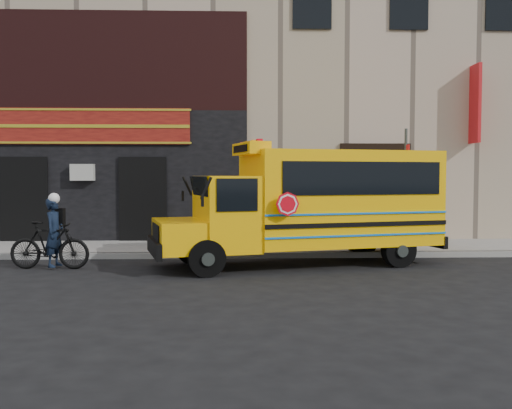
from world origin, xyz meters
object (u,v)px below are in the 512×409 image
at_px(bicycle, 50,245).
at_px(cyclist, 55,234).
at_px(school_bus, 314,202).
at_px(sign_pole, 406,187).

xyz_separation_m(bicycle, cyclist, (0.10, 0.06, 0.24)).
relative_size(bicycle, cyclist, 1.16).
bearing_deg(school_bus, cyclist, -176.08).
bearing_deg(cyclist, school_bus, -74.87).
xyz_separation_m(school_bus, sign_pole, (2.58, 1.14, 0.35)).
bearing_deg(sign_pole, cyclist, -169.78).
height_order(school_bus, cyclist, school_bus).
height_order(bicycle, cyclist, cyclist).
distance_m(sign_pole, bicycle, 9.00).
bearing_deg(bicycle, cyclist, -54.89).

